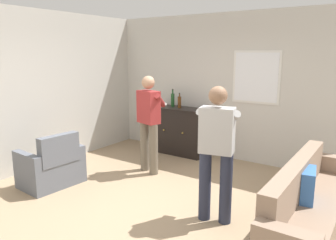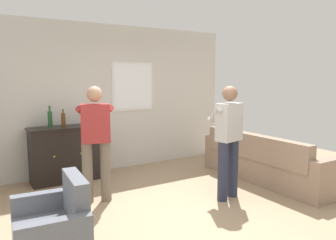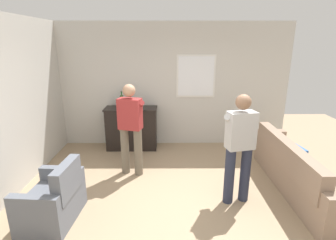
# 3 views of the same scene
# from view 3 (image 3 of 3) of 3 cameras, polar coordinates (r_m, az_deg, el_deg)

# --- Properties ---
(ground) EXTENTS (10.40, 10.40, 0.00)m
(ground) POSITION_cam_3_polar(r_m,az_deg,el_deg) (4.11, 2.42, -18.56)
(ground) COLOR #9E8466
(wall_back_with_window) EXTENTS (5.20, 0.15, 2.80)m
(wall_back_with_window) POSITION_cam_3_polar(r_m,az_deg,el_deg) (6.09, 1.54, 7.58)
(wall_back_with_window) COLOR beige
(wall_back_with_window) RESTS_ON ground
(couch) EXTENTS (0.57, 2.53, 0.84)m
(couch) POSITION_cam_3_polar(r_m,az_deg,el_deg) (4.84, 25.78, -10.17)
(couch) COLOR gray
(couch) RESTS_ON ground
(armchair) EXTENTS (0.70, 0.92, 0.85)m
(armchair) POSITION_cam_3_polar(r_m,az_deg,el_deg) (4.06, -23.62, -15.81)
(armchair) COLOR slate
(armchair) RESTS_ON ground
(sideboard_cabinet) EXTENTS (1.16, 0.49, 0.96)m
(sideboard_cabinet) POSITION_cam_3_polar(r_m,az_deg,el_deg) (6.01, -7.90, -1.76)
(sideboard_cabinet) COLOR black
(sideboard_cabinet) RESTS_ON ground
(bottle_wine_green) EXTENTS (0.07, 0.07, 0.31)m
(bottle_wine_green) POSITION_cam_3_polar(r_m,az_deg,el_deg) (5.85, -8.11, 3.79)
(bottle_wine_green) COLOR #593314
(bottle_wine_green) RESTS_ON sideboard_cabinet
(bottle_liquor_amber) EXTENTS (0.07, 0.07, 0.36)m
(bottle_liquor_amber) POSITION_cam_3_polar(r_m,az_deg,el_deg) (5.93, -10.01, 4.14)
(bottle_liquor_amber) COLOR #1E4C23
(bottle_liquor_amber) RESTS_ON sideboard_cabinet
(person_standing_left) EXTENTS (0.54, 0.52, 1.68)m
(person_standing_left) POSITION_cam_3_polar(r_m,az_deg,el_deg) (4.72, -8.11, -1.18)
(person_standing_left) COLOR #6B6051
(person_standing_left) RESTS_ON ground
(person_standing_right) EXTENTS (0.54, 0.51, 1.68)m
(person_standing_right) POSITION_cam_3_polar(r_m,az_deg,el_deg) (3.98, 15.29, -5.10)
(person_standing_right) COLOR #282D42
(person_standing_right) RESTS_ON ground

